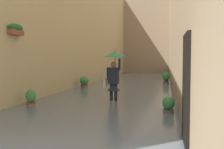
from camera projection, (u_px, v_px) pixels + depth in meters
ground_plane at (130, 86)px, 17.05m from camera, size 70.99×70.99×0.00m
flood_water at (130, 85)px, 17.05m from camera, size 6.16×34.39×0.19m
building_facade_left at (188, 9)px, 16.07m from camera, size 2.04×32.39×9.65m
building_facade_right at (77, 18)px, 17.51m from camera, size 2.04×32.39×9.12m
building_facade_far at (147, 36)px, 31.57m from camera, size 8.96×1.80×9.25m
person_wading at (114, 69)px, 9.88m from camera, size 0.85×0.85×2.13m
potted_plant_mid_right at (84, 83)px, 14.75m from camera, size 0.51×0.51×0.81m
potted_plant_near_left at (166, 78)px, 17.09m from camera, size 0.48×0.48×0.97m
potted_plant_far_right at (31, 99)px, 8.92m from camera, size 0.35×0.35×0.73m
potted_plant_mid_left at (168, 107)px, 7.60m from camera, size 0.36×0.36×0.66m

